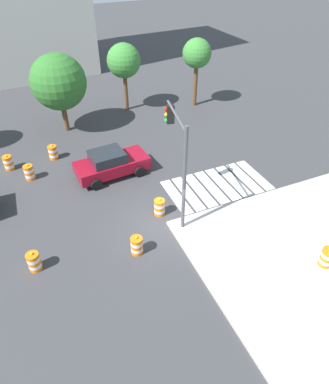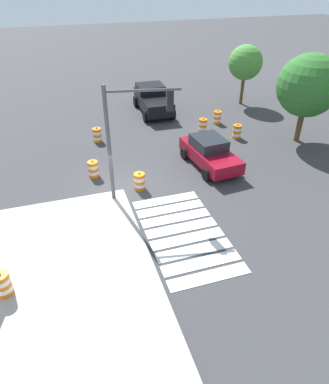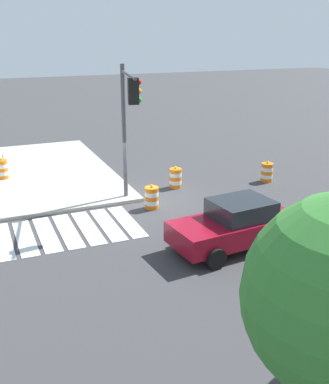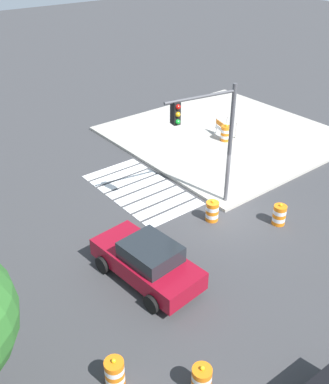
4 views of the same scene
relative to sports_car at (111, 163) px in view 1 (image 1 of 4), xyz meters
name	(u,v)px [view 1 (image 1 of 4)]	position (x,y,z in m)	size (l,w,h in m)	color
ground_plane	(166,224)	(1.27, -5.27, -0.81)	(120.00, 120.00, 0.00)	#38383A
crosswalk_stripes	(217,185)	(5.27, -3.47, -0.80)	(5.85, 3.20, 0.02)	silver
sports_car	(111,163)	(0.00, 0.00, 0.00)	(4.45, 2.44, 1.63)	maroon
traffic_barrel_near_corner	(29,172)	(-4.56, 1.54, -0.36)	(0.56, 0.56, 1.02)	orange
traffic_barrel_crosswalk_end	(137,245)	(-0.73, -6.47, -0.36)	(0.56, 0.56, 1.02)	orange
traffic_barrel_median_near	(53,152)	(-2.90, 3.27, -0.36)	(0.56, 0.56, 1.02)	orange
traffic_barrel_median_far	(159,207)	(1.25, -4.41, -0.36)	(0.56, 0.56, 1.02)	orange
traffic_barrel_far_curb	(8,163)	(-5.61, 3.12, -0.36)	(0.56, 0.56, 1.02)	orange
traffic_barrel_lane_center	(34,262)	(-5.15, -5.59, -0.36)	(0.56, 0.56, 1.02)	orange
traffic_barrel_on_sidewalk	(327,257)	(6.56, -10.55, -0.21)	(0.56, 0.56, 1.02)	orange
traffic_light_pole	(178,149)	(2.07, -4.74, 3.10)	(0.78, 3.25, 5.50)	#4C4C51
street_tree_streetside_mid	(124,61)	(3.81, 8.49, 3.02)	(2.53, 2.53, 5.15)	brown
street_tree_streetside_far	(58,82)	(-1.36, 6.84, 2.75)	(3.75, 3.75, 5.45)	brown
street_tree_corner_lot	(197,54)	(9.22, 7.06, 3.27)	(2.22, 2.22, 5.28)	brown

